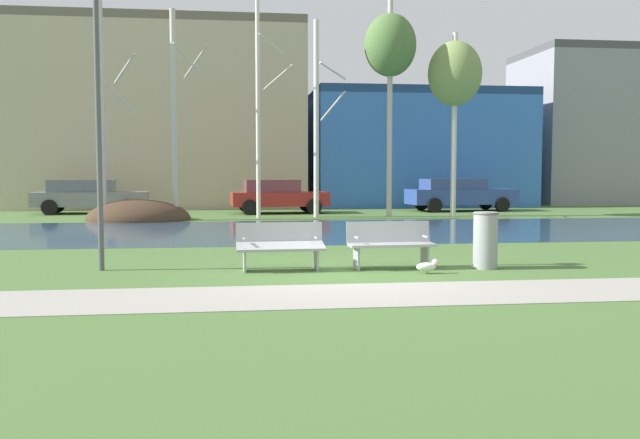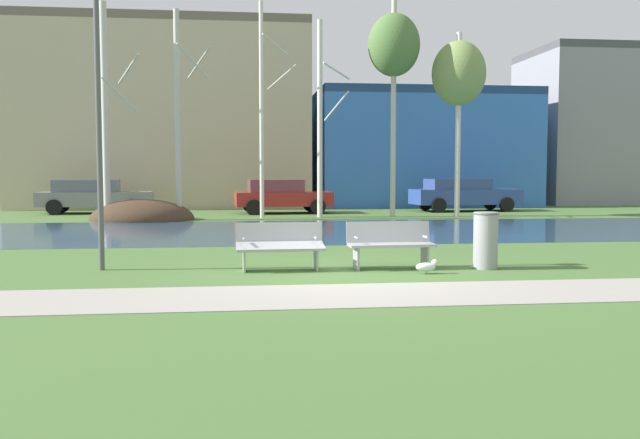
% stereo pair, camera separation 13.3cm
% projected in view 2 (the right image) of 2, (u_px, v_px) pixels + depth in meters
% --- Properties ---
extents(ground_plane, '(120.00, 120.00, 0.00)m').
position_uv_depth(ground_plane, '(296.00, 228.00, 21.78)').
color(ground_plane, '#476B33').
extents(paved_path_strip, '(60.00, 1.91, 0.01)m').
position_uv_depth(paved_path_strip, '(361.00, 295.00, 10.00)').
color(paved_path_strip, '#9E998E').
rests_on(paved_path_strip, ground).
extents(river_band, '(80.00, 8.24, 0.01)m').
position_uv_depth(river_band, '(299.00, 231.00, 20.65)').
color(river_band, '#33516B').
rests_on(river_band, ground).
extents(soil_mound, '(3.81, 3.10, 1.57)m').
position_uv_depth(soil_mound, '(142.00, 220.00, 25.17)').
color(soil_mound, '#423021').
rests_on(soil_mound, ground).
extents(bench_left, '(1.62, 0.61, 0.87)m').
position_uv_depth(bench_left, '(280.00, 245.00, 12.45)').
color(bench_left, '#9EA0A3').
rests_on(bench_left, ground).
extents(bench_right, '(1.62, 0.61, 0.87)m').
position_uv_depth(bench_right, '(390.00, 243.00, 12.69)').
color(bench_right, '#9EA0A3').
rests_on(bench_right, ground).
extents(trash_bin, '(0.48, 0.48, 1.06)m').
position_uv_depth(trash_bin, '(486.00, 239.00, 12.66)').
color(trash_bin, gray).
rests_on(trash_bin, ground).
extents(seagull, '(0.44, 0.16, 0.26)m').
position_uv_depth(seagull, '(427.00, 266.00, 12.05)').
color(seagull, white).
rests_on(seagull, ground).
extents(streetlamp, '(0.32, 0.32, 5.51)m').
position_uv_depth(streetlamp, '(97.00, 69.00, 12.26)').
color(streetlamp, '#4C4C51').
rests_on(streetlamp, ground).
extents(birch_far_left, '(1.40, 2.39, 7.85)m').
position_uv_depth(birch_far_left, '(106.00, 111.00, 24.51)').
color(birch_far_left, '#BCB7A8').
rests_on(birch_far_left, ground).
extents(birch_left, '(1.36, 2.35, 7.65)m').
position_uv_depth(birch_left, '(179.00, 113.00, 24.86)').
color(birch_left, '#BCB7A8').
rests_on(birch_left, ground).
extents(birch_center_left, '(1.42, 2.33, 8.23)m').
position_uv_depth(birch_center_left, '(262.00, 108.00, 26.03)').
color(birch_center_left, beige).
rests_on(birch_center_left, ground).
extents(birch_center, '(1.26, 2.27, 7.63)m').
position_uv_depth(birch_center, '(321.00, 118.00, 26.48)').
color(birch_center, beige).
rests_on(birch_center, ground).
extents(birch_center_right, '(2.03, 2.03, 8.61)m').
position_uv_depth(birch_center_right, '(394.00, 47.00, 26.55)').
color(birch_center_right, '#BCB7A8').
rests_on(birch_center_right, ground).
extents(birch_right, '(2.12, 2.12, 7.23)m').
position_uv_depth(birch_right, '(459.00, 75.00, 26.80)').
color(birch_right, beige).
rests_on(birch_right, ground).
extents(parked_van_nearest_grey, '(4.81, 2.22, 1.44)m').
position_uv_depth(parked_van_nearest_grey, '(94.00, 195.00, 29.03)').
color(parked_van_nearest_grey, slate).
rests_on(parked_van_nearest_grey, ground).
extents(parked_sedan_second_red, '(4.18, 2.30, 1.44)m').
position_uv_depth(parked_sedan_second_red, '(281.00, 195.00, 29.08)').
color(parked_sedan_second_red, maroon).
rests_on(parked_sedan_second_red, ground).
extents(parked_hatch_third_blue, '(4.91, 2.23, 1.45)m').
position_uv_depth(parked_hatch_third_blue, '(463.00, 194.00, 30.62)').
color(parked_hatch_third_blue, '#2D4793').
rests_on(parked_hatch_third_blue, ground).
extents(building_beige_block, '(14.14, 9.00, 9.10)m').
position_uv_depth(building_beige_block, '(169.00, 118.00, 35.63)').
color(building_beige_block, '#BCAD8E').
rests_on(building_beige_block, ground).
extents(building_blue_store, '(11.00, 8.49, 5.94)m').
position_uv_depth(building_blue_store, '(416.00, 149.00, 36.99)').
color(building_blue_store, '#3870C6').
rests_on(building_blue_store, ground).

